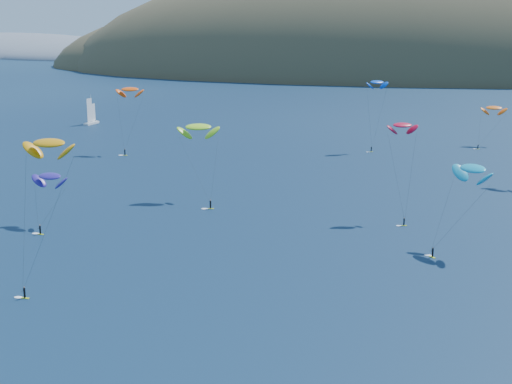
% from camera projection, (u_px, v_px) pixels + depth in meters
% --- Properties ---
extents(island, '(730.00, 300.00, 210.00)m').
position_uv_depth(island, '(429.00, 85.00, 596.46)').
color(island, '#3D3526').
rests_on(island, ground).
extents(headland, '(460.00, 250.00, 60.00)m').
position_uv_depth(headland, '(22.00, 57.00, 874.28)').
color(headland, slate).
rests_on(headland, ground).
extents(sailboat, '(10.08, 8.67, 12.31)m').
position_uv_depth(sailboat, '(91.00, 122.00, 297.29)').
color(sailboat, silver).
rests_on(sailboat, ground).
extents(kitesurfer_1, '(9.21, 10.01, 23.01)m').
position_uv_depth(kitesurfer_1, '(130.00, 89.00, 231.28)').
color(kitesurfer_1, '#BBCE16').
rests_on(kitesurfer_1, ground).
extents(kitesurfer_2, '(8.75, 11.16, 25.79)m').
position_uv_depth(kitesurfer_2, '(49.00, 143.00, 114.69)').
color(kitesurfer_2, '#BBCE16').
rests_on(kitesurfer_2, ground).
extents(kitesurfer_3, '(11.97, 14.71, 20.11)m').
position_uv_depth(kitesurfer_3, '(198.00, 127.00, 172.17)').
color(kitesurfer_3, '#BBCE16').
rests_on(kitesurfer_3, ground).
extents(kitesurfer_4, '(8.21, 8.64, 24.67)m').
position_uv_depth(kitesurfer_4, '(377.00, 82.00, 234.41)').
color(kitesurfer_4, '#BBCE16').
rests_on(kitesurfer_4, ground).
extents(kitesurfer_5, '(11.87, 12.88, 18.18)m').
position_uv_depth(kitesurfer_5, '(473.00, 169.00, 133.22)').
color(kitesurfer_5, '#BBCE16').
rests_on(kitesurfer_5, ground).
extents(kitesurfer_9, '(7.20, 10.76, 22.26)m').
position_uv_depth(kitesurfer_9, '(402.00, 125.00, 154.31)').
color(kitesurfer_9, '#BBCE16').
rests_on(kitesurfer_9, ground).
extents(kitesurfer_10, '(8.86, 10.96, 12.73)m').
position_uv_depth(kitesurfer_10, '(50.00, 176.00, 150.83)').
color(kitesurfer_10, '#BBCE16').
rests_on(kitesurfer_10, ground).
extents(kitesurfer_11, '(10.21, 12.83, 15.22)m').
position_uv_depth(kitesurfer_11, '(494.00, 108.00, 246.32)').
color(kitesurfer_11, '#BBCE16').
rests_on(kitesurfer_11, ground).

